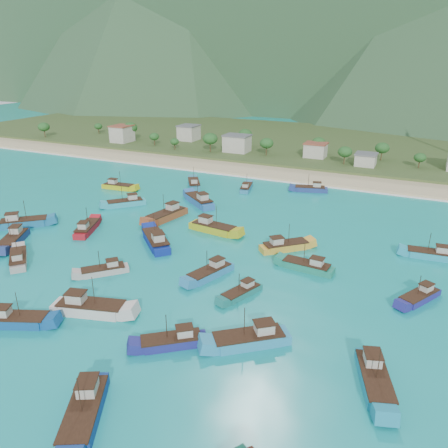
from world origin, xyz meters
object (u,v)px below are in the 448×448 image
at_px(boat_5, 307,267).
at_px(boat_32, 194,184).
at_px(boat_3, 285,247).
at_px(boat_21, 85,412).
at_px(boat_15, 374,379).
at_px(boat_13, 210,273).
at_px(boat_22, 167,215).
at_px(boat_30, 18,259).
at_px(boat_31, 431,255).
at_px(boat_17, 126,203).
at_px(boat_29, 13,240).
at_px(boat_0, 119,187).
at_px(boat_24, 90,308).
at_px(boat_8, 241,293).
at_px(boat_33, 156,241).
at_px(boat_2, 246,188).
at_px(boat_26, 16,321).
at_px(boat_9, 104,271).
at_px(boat_19, 173,342).
at_px(boat_23, 419,297).
at_px(boat_25, 199,201).
at_px(boat_12, 250,340).
at_px(boat_6, 87,229).
at_px(boat_1, 311,189).

relative_size(boat_5, boat_32, 0.94).
xyz_separation_m(boat_3, boat_21, (-6.59, -55.57, 0.11)).
distance_m(boat_15, boat_32, 95.66).
distance_m(boat_13, boat_22, 33.96).
bearing_deg(boat_30, boat_31, -21.27).
distance_m(boat_17, boat_29, 33.12).
height_order(boat_0, boat_13, boat_0).
bearing_deg(boat_17, boat_24, 164.13).
distance_m(boat_8, boat_33, 28.78).
height_order(boat_24, boat_33, boat_33).
bearing_deg(boat_2, boat_22, -117.48).
height_order(boat_26, boat_30, boat_26).
xyz_separation_m(boat_9, boat_15, (51.77, -9.67, 0.21)).
bearing_deg(boat_21, boat_3, -124.64).
relative_size(boat_5, boat_31, 1.00).
relative_size(boat_2, boat_19, 1.00).
bearing_deg(boat_21, boat_32, -96.62).
distance_m(boat_23, boat_25, 66.61).
distance_m(boat_9, boat_12, 35.23).
height_order(boat_17, boat_33, boat_33).
relative_size(boat_19, boat_22, 0.74).
bearing_deg(boat_22, boat_30, 79.31).
xyz_separation_m(boat_13, boat_23, (36.86, 7.58, -0.13)).
xyz_separation_m(boat_2, boat_33, (-1.95, -48.31, 0.37)).
xyz_separation_m(boat_6, boat_21, (39.85, -45.47, 0.13)).
bearing_deg(boat_29, boat_26, 112.07).
height_order(boat_0, boat_3, boat_3).
bearing_deg(boat_29, boat_1, -154.27).
relative_size(boat_17, boat_31, 0.97).
bearing_deg(boat_15, boat_26, -7.69).
height_order(boat_0, boat_12, boat_12).
bearing_deg(boat_25, boat_9, -138.50).
bearing_deg(boat_8, boat_33, -4.78).
xyz_separation_m(boat_9, boat_17, (-21.47, 35.34, 0.18)).
distance_m(boat_1, boat_17, 56.59).
distance_m(boat_25, boat_33, 29.87).
xyz_separation_m(boat_6, boat_24, (25.16, -27.70, 0.18)).
bearing_deg(boat_24, boat_1, 154.22).
bearing_deg(boat_17, boat_5, -153.61).
bearing_deg(boat_23, boat_33, 28.69).
distance_m(boat_2, boat_8, 65.19).
xyz_separation_m(boat_17, boat_24, (28.64, -47.47, 0.15)).
relative_size(boat_6, boat_30, 1.15).
height_order(boat_1, boat_12, boat_12).
relative_size(boat_12, boat_19, 1.17).
relative_size(boat_13, boat_21, 0.89).
bearing_deg(boat_26, boat_17, 177.59).
bearing_deg(boat_26, boat_5, 113.45).
relative_size(boat_8, boat_29, 0.76).
xyz_separation_m(boat_31, boat_33, (-56.09, -18.81, 0.26)).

